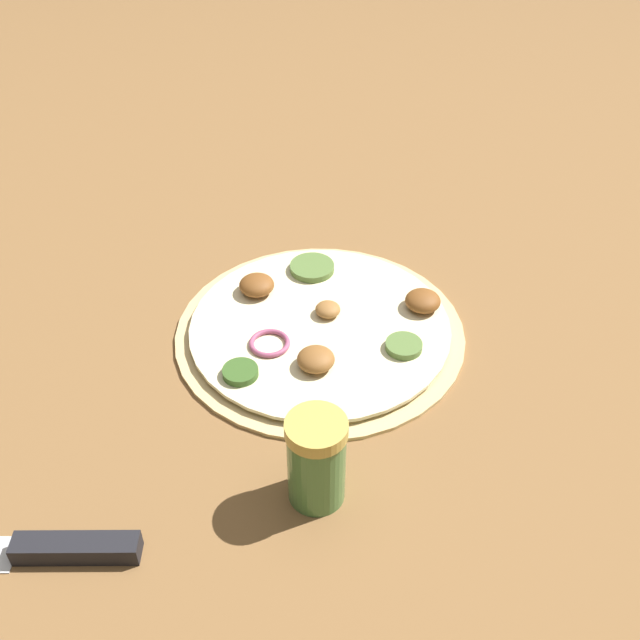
# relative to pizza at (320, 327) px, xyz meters

# --- Properties ---
(ground_plane) EXTENTS (3.00, 3.00, 0.00)m
(ground_plane) POSITION_rel_pizza_xyz_m (-0.00, 0.00, -0.01)
(ground_plane) COLOR brown
(pizza) EXTENTS (0.30, 0.30, 0.03)m
(pizza) POSITION_rel_pizza_xyz_m (0.00, 0.00, 0.00)
(pizza) COLOR #D6B77A
(pizza) RESTS_ON ground_plane
(knife) EXTENTS (0.16, 0.28, 0.02)m
(knife) POSITION_rel_pizza_xyz_m (-0.13, 0.33, -0.00)
(knife) COLOR silver
(knife) RESTS_ON ground_plane
(spice_jar) EXTENTS (0.05, 0.05, 0.09)m
(spice_jar) POSITION_rel_pizza_xyz_m (-0.18, 0.09, 0.04)
(spice_jar) COLOR #4C7F42
(spice_jar) RESTS_ON ground_plane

